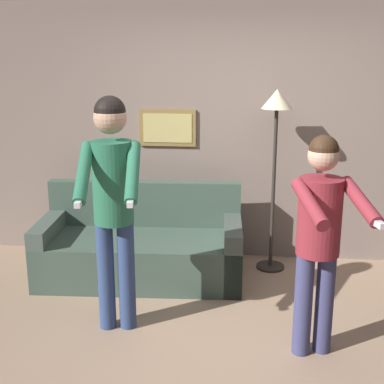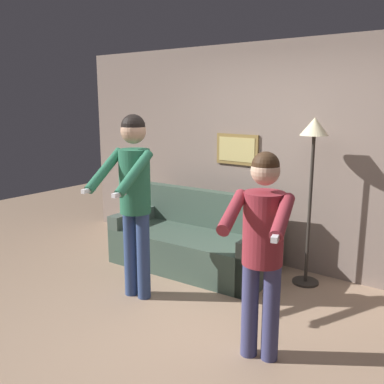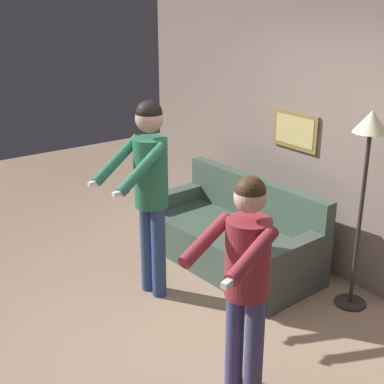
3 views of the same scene
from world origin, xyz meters
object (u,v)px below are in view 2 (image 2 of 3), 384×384
(couch, at_px, (195,244))
(person_standing_left, at_px, (134,188))
(person_standing_right, at_px, (262,240))
(torchiere_lamp, at_px, (313,152))

(couch, bearing_deg, person_standing_left, -89.71)
(person_standing_right, bearing_deg, person_standing_left, 172.22)
(couch, distance_m, person_standing_left, 1.30)
(couch, distance_m, person_standing_right, 2.03)
(couch, distance_m, torchiere_lamp, 1.73)
(couch, relative_size, person_standing_right, 1.22)
(person_standing_left, bearing_deg, torchiere_lamp, 47.02)
(torchiere_lamp, distance_m, person_standing_right, 1.63)
(person_standing_right, bearing_deg, torchiere_lamp, 99.17)
(couch, bearing_deg, person_standing_right, -38.61)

